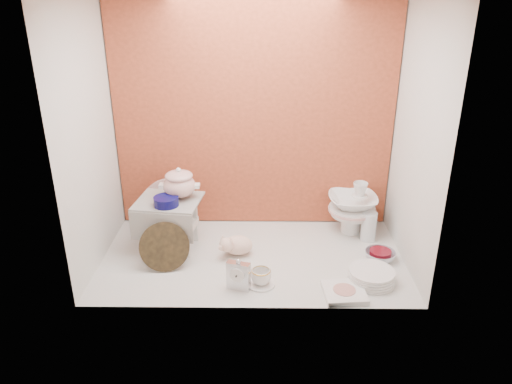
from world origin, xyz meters
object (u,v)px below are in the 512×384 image
(floral_platter, at_px, (169,204))
(crystal_bowl, at_px, (380,256))
(blue_white_vase, at_px, (153,213))
(step_stool, at_px, (170,224))
(soup_tureen, at_px, (179,183))
(mantel_clock, at_px, (238,274))
(porcelain_tower, at_px, (352,207))
(dinner_plate_stack, at_px, (371,276))
(gold_rim_teacup, at_px, (261,276))
(plush_pig, at_px, (238,245))

(floral_platter, xyz_separation_m, crystal_bowl, (1.32, -0.40, -0.15))
(floral_platter, distance_m, blue_white_vase, 0.13)
(step_stool, distance_m, soup_tureen, 0.27)
(floral_platter, relative_size, mantel_clock, 1.93)
(floral_platter, relative_size, blue_white_vase, 1.61)
(porcelain_tower, bearing_deg, dinner_plate_stack, -88.21)
(gold_rim_teacup, height_order, crystal_bowl, gold_rim_teacup)
(mantel_clock, relative_size, crystal_bowl, 1.01)
(step_stool, xyz_separation_m, mantel_clock, (0.44, -0.46, -0.07))
(mantel_clock, xyz_separation_m, gold_rim_teacup, (0.12, 0.04, -0.04))
(plush_pig, relative_size, gold_rim_teacup, 2.04)
(step_stool, relative_size, plush_pig, 1.69)
(blue_white_vase, height_order, crystal_bowl, blue_white_vase)
(crystal_bowl, bearing_deg, blue_white_vase, 164.64)
(crystal_bowl, distance_m, porcelain_tower, 0.40)
(soup_tureen, xyz_separation_m, blue_white_vase, (-0.23, 0.21, -0.31))
(plush_pig, bearing_deg, dinner_plate_stack, -35.75)
(soup_tureen, bearing_deg, dinner_plate_stack, -20.81)
(floral_platter, distance_m, porcelain_tower, 1.20)
(soup_tureen, height_order, dinner_plate_stack, soup_tureen)
(dinner_plate_stack, bearing_deg, plush_pig, 159.09)
(step_stool, bearing_deg, gold_rim_teacup, -29.47)
(floral_platter, height_order, plush_pig, floral_platter)
(gold_rim_teacup, bearing_deg, plush_pig, 113.24)
(soup_tureen, height_order, crystal_bowl, soup_tureen)
(floral_platter, xyz_separation_m, mantel_clock, (0.49, -0.71, -0.09))
(blue_white_vase, relative_size, plush_pig, 0.99)
(floral_platter, xyz_separation_m, gold_rim_teacup, (0.61, -0.67, -0.12))
(porcelain_tower, bearing_deg, soup_tureen, -171.16)
(mantel_clock, distance_m, gold_rim_teacup, 0.13)
(step_stool, xyz_separation_m, blue_white_vase, (-0.16, 0.25, -0.05))
(plush_pig, bearing_deg, step_stool, 152.57)
(porcelain_tower, bearing_deg, gold_rim_teacup, -133.31)
(gold_rim_teacup, bearing_deg, soup_tureen, 137.19)
(mantel_clock, height_order, crystal_bowl, mantel_clock)
(soup_tureen, bearing_deg, gold_rim_teacup, -42.81)
(blue_white_vase, xyz_separation_m, mantel_clock, (0.60, -0.70, -0.02))
(porcelain_tower, bearing_deg, crystal_bowl, -71.67)
(porcelain_tower, bearing_deg, floral_platter, 177.96)
(floral_platter, bearing_deg, step_stool, -79.41)
(mantel_clock, xyz_separation_m, porcelain_tower, (0.71, 0.67, 0.09))
(floral_platter, xyz_separation_m, plush_pig, (0.47, -0.35, -0.11))
(blue_white_vase, relative_size, mantel_clock, 1.20)
(dinner_plate_stack, distance_m, crystal_bowl, 0.25)
(soup_tureen, distance_m, mantel_clock, 0.70)
(blue_white_vase, bearing_deg, floral_platter, 2.70)
(blue_white_vase, distance_m, mantel_clock, 0.93)
(gold_rim_teacup, bearing_deg, floral_platter, 132.20)
(soup_tureen, xyz_separation_m, porcelain_tower, (1.09, 0.17, -0.24))
(floral_platter, relative_size, dinner_plate_stack, 1.33)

